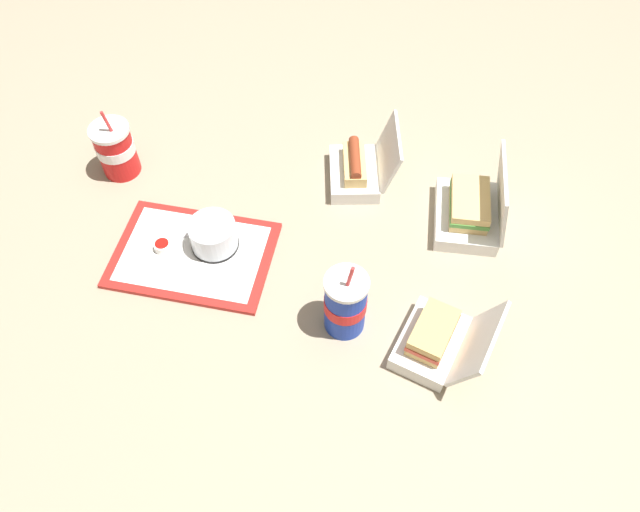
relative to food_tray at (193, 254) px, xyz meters
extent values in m
plane|color=gray|center=(0.28, 0.00, -0.01)|extent=(3.20, 3.20, 0.00)
cube|color=red|center=(0.00, 0.00, 0.00)|extent=(0.38, 0.28, 0.01)
cube|color=white|center=(0.00, 0.00, 0.01)|extent=(0.34, 0.24, 0.00)
cylinder|color=black|center=(0.05, 0.03, 0.01)|extent=(0.11, 0.11, 0.01)
cylinder|color=#BC7084|center=(0.05, 0.03, 0.04)|extent=(0.08, 0.08, 0.05)
cylinder|color=silver|center=(0.05, 0.03, 0.05)|extent=(0.11, 0.11, 0.07)
cylinder|color=white|center=(-0.07, 0.00, 0.02)|extent=(0.04, 0.04, 0.02)
cylinder|color=#9E140F|center=(-0.07, 0.00, 0.03)|extent=(0.03, 0.03, 0.01)
cube|color=white|center=(-0.07, -0.03, 0.01)|extent=(0.11, 0.11, 0.00)
cube|color=white|center=(-0.02, 0.05, 0.01)|extent=(0.10, 0.06, 0.00)
cube|color=white|center=(0.56, -0.16, 0.01)|extent=(0.17, 0.21, 0.04)
cube|color=white|center=(0.65, -0.19, 0.09)|extent=(0.11, 0.18, 0.11)
cube|color=tan|center=(0.56, -0.16, 0.04)|extent=(0.11, 0.14, 0.02)
cube|color=#D64C38|center=(0.56, -0.16, 0.06)|extent=(0.11, 0.14, 0.01)
cube|color=tan|center=(0.56, -0.16, 0.08)|extent=(0.11, 0.14, 0.02)
cube|color=white|center=(0.63, 0.20, 0.01)|extent=(0.15, 0.21, 0.04)
cube|color=white|center=(0.70, 0.20, 0.11)|extent=(0.03, 0.20, 0.15)
cube|color=#DBB770|center=(0.63, 0.20, 0.04)|extent=(0.09, 0.14, 0.02)
cube|color=#4C933D|center=(0.63, 0.20, 0.06)|extent=(0.09, 0.15, 0.01)
cube|color=#DBB770|center=(0.63, 0.20, 0.08)|extent=(0.09, 0.14, 0.02)
cube|color=white|center=(0.35, 0.30, 0.01)|extent=(0.15, 0.19, 0.04)
cube|color=white|center=(0.43, 0.31, 0.09)|extent=(0.07, 0.18, 0.12)
cube|color=#DBB770|center=(0.35, 0.30, 0.05)|extent=(0.08, 0.14, 0.03)
cylinder|color=brown|center=(0.35, 0.30, 0.07)|extent=(0.05, 0.13, 0.03)
cylinder|color=yellow|center=(0.35, 0.30, 0.08)|extent=(0.02, 0.11, 0.01)
cylinder|color=#1938B7|center=(0.38, -0.13, 0.07)|extent=(0.09, 0.09, 0.16)
cylinder|color=red|center=(0.38, -0.13, 0.08)|extent=(0.09, 0.09, 0.03)
cylinder|color=white|center=(0.38, -0.13, 0.16)|extent=(0.09, 0.09, 0.01)
cylinder|color=red|center=(0.38, -0.14, 0.19)|extent=(0.02, 0.01, 0.06)
cylinder|color=red|center=(-0.26, 0.24, 0.06)|extent=(0.10, 0.10, 0.14)
cylinder|color=white|center=(-0.26, 0.24, 0.08)|extent=(0.10, 0.10, 0.03)
cylinder|color=white|center=(-0.26, 0.24, 0.13)|extent=(0.10, 0.10, 0.01)
cylinder|color=red|center=(-0.25, 0.24, 0.17)|extent=(0.02, 0.01, 0.06)
camera|label=1|loc=(0.42, -0.81, 1.20)|focal=35.00mm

